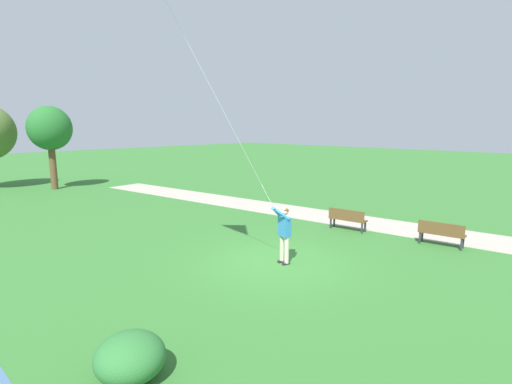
# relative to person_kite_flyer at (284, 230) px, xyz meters

# --- Properties ---
(ground_plane) EXTENTS (120.00, 120.00, 0.00)m
(ground_plane) POSITION_rel_person_kite_flyer_xyz_m (-0.09, 0.27, -1.05)
(ground_plane) COLOR #33702D
(walkway_path) EXTENTS (5.94, 32.07, 0.02)m
(walkway_path) POSITION_rel_person_kite_flyer_xyz_m (6.20, 2.27, -1.04)
(walkway_path) COLOR #ADA393
(walkway_path) RESTS_ON ground
(person_kite_flyer) EXTENTS (0.63, 0.51, 1.83)m
(person_kite_flyer) POSITION_rel_person_kite_flyer_xyz_m (0.00, 0.00, 0.00)
(person_kite_flyer) COLOR #232328
(person_kite_flyer) RESTS_ON ground
(park_bench_near_walkway) EXTENTS (0.60, 1.54, 0.88)m
(park_bench_near_walkway) POSITION_rel_person_kite_flyer_xyz_m (5.09, -2.88, -0.54)
(park_bench_near_walkway) COLOR brown
(park_bench_near_walkway) RESTS_ON ground
(park_bench_far_walkway) EXTENTS (0.60, 1.54, 0.88)m
(park_bench_far_walkway) POSITION_rel_person_kite_flyer_xyz_m (4.70, 0.60, -0.54)
(park_bench_far_walkway) COLOR brown
(park_bench_far_walkway) RESTS_ON ground
(tree_treeline_right) EXTENTS (2.74, 2.59, 5.41)m
(tree_treeline_right) POSITION_rel_person_kite_flyer_xyz_m (0.49, 20.05, 2.88)
(tree_treeline_right) COLOR brown
(tree_treeline_right) RESTS_ON ground
(lakeside_shrub) EXTENTS (1.17, 1.17, 0.80)m
(lakeside_shrub) POSITION_rel_person_kite_flyer_xyz_m (-6.05, -1.71, -0.65)
(lakeside_shrub) COLOR #2D7033
(lakeside_shrub) RESTS_ON ground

